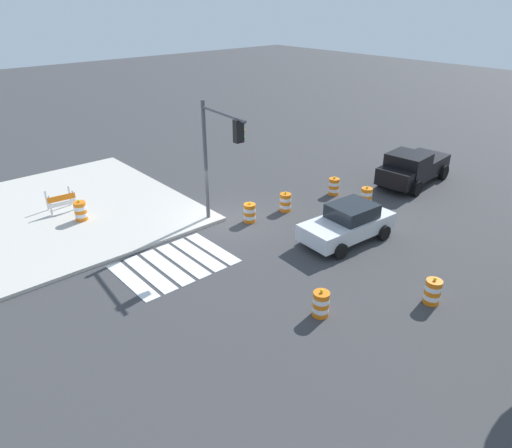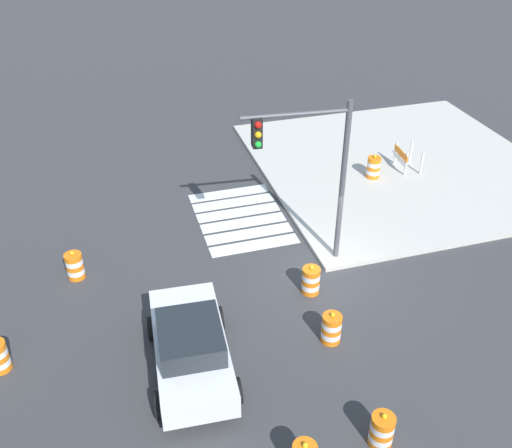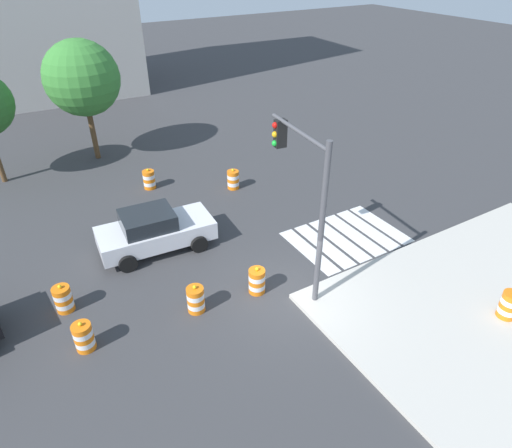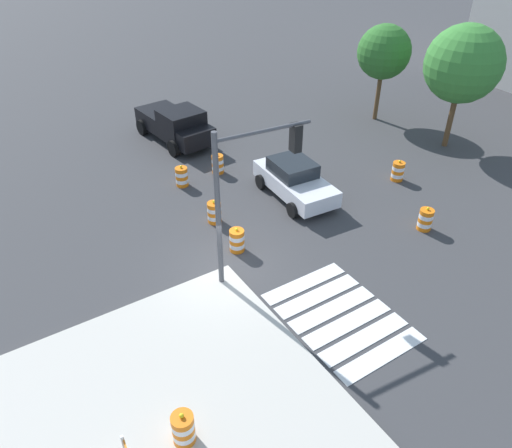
# 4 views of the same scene
# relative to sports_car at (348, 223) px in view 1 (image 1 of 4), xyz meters

# --- Properties ---
(ground_plane) EXTENTS (120.00, 120.00, 0.00)m
(ground_plane) POSITION_rel_sports_car_xyz_m (2.81, -4.99, -0.81)
(ground_plane) COLOR #38383A
(sidewalk_corner) EXTENTS (12.00, 12.00, 0.15)m
(sidewalk_corner) POSITION_rel_sports_car_xyz_m (8.81, -10.99, -0.74)
(sidewalk_corner) COLOR #BCB7AD
(sidewalk_corner) RESTS_ON ground
(crosswalk_stripes) EXTENTS (4.35, 3.20, 0.02)m
(crosswalk_stripes) POSITION_rel_sports_car_xyz_m (6.81, -3.19, -0.80)
(crosswalk_stripes) COLOR silver
(crosswalk_stripes) RESTS_ON ground
(sports_car) EXTENTS (4.42, 2.37, 1.63)m
(sports_car) POSITION_rel_sports_car_xyz_m (0.00, 0.00, 0.00)
(sports_car) COLOR silver
(sports_car) RESTS_ON ground
(pickup_truck) EXTENTS (5.32, 2.74, 1.92)m
(pickup_truck) POSITION_rel_sports_car_xyz_m (-7.91, -1.90, 0.16)
(pickup_truck) COLOR black
(pickup_truck) RESTS_ON ground
(traffic_barrel_near_corner) EXTENTS (0.56, 0.56, 1.02)m
(traffic_barrel_near_corner) POSITION_rel_sports_car_xyz_m (1.44, 4.90, -0.36)
(traffic_barrel_near_corner) COLOR orange
(traffic_barrel_near_corner) RESTS_ON ground
(traffic_barrel_crosswalk_end) EXTENTS (0.56, 0.56, 1.02)m
(traffic_barrel_crosswalk_end) POSITION_rel_sports_car_xyz_m (2.05, -4.16, -0.36)
(traffic_barrel_crosswalk_end) COLOR orange
(traffic_barrel_crosswalk_end) RESTS_ON ground
(traffic_barrel_median_near) EXTENTS (0.56, 0.56, 1.02)m
(traffic_barrel_median_near) POSITION_rel_sports_car_xyz_m (4.89, 2.85, -0.36)
(traffic_barrel_median_near) COLOR orange
(traffic_barrel_median_near) RESTS_ON ground
(traffic_barrel_median_far) EXTENTS (0.56, 0.56, 1.02)m
(traffic_barrel_median_far) POSITION_rel_sports_car_xyz_m (-0.09, -3.94, -0.36)
(traffic_barrel_median_far) COLOR orange
(traffic_barrel_median_far) RESTS_ON ground
(traffic_barrel_far_curb) EXTENTS (0.56, 0.56, 1.02)m
(traffic_barrel_far_curb) POSITION_rel_sports_car_xyz_m (-3.51, -3.75, -0.36)
(traffic_barrel_far_curb) COLOR orange
(traffic_barrel_far_curb) RESTS_ON ground
(traffic_barrel_lane_center) EXTENTS (0.56, 0.56, 1.02)m
(traffic_barrel_lane_center) POSITION_rel_sports_car_xyz_m (-3.70, -1.78, -0.36)
(traffic_barrel_lane_center) COLOR orange
(traffic_barrel_lane_center) RESTS_ON ground
(traffic_barrel_on_sidewalk) EXTENTS (0.56, 0.56, 1.02)m
(traffic_barrel_on_sidewalk) POSITION_rel_sports_car_xyz_m (8.06, -9.25, -0.21)
(traffic_barrel_on_sidewalk) COLOR orange
(traffic_barrel_on_sidewalk) RESTS_ON sidewalk_corner
(construction_barricade) EXTENTS (1.31, 0.89, 1.00)m
(construction_barricade) POSITION_rel_sports_car_xyz_m (8.36, -10.81, -0.09)
(construction_barricade) COLOR silver
(construction_barricade) RESTS_ON sidewalk_corner
(traffic_light_pole) EXTENTS (0.54, 3.28, 5.50)m
(traffic_light_pole) POSITION_rel_sports_car_xyz_m (3.50, -4.46, 3.10)
(traffic_light_pole) COLOR #4C4C51
(traffic_light_pole) RESTS_ON sidewalk_corner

